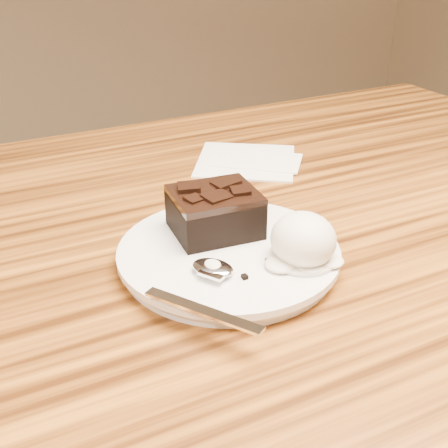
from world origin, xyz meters
name	(u,v)px	position (x,y,z in m)	size (l,w,h in m)	color
plate	(229,256)	(-0.05, -0.06, 0.76)	(0.22, 0.22, 0.02)	silver
brownie	(215,215)	(-0.04, -0.02, 0.79)	(0.08, 0.07, 0.04)	black
ice_cream_scoop	(303,239)	(0.01, -0.11, 0.79)	(0.06, 0.06, 0.05)	white
melt_puddle	(302,258)	(0.01, -0.11, 0.77)	(0.07, 0.07, 0.00)	white
spoon	(213,269)	(-0.08, -0.09, 0.77)	(0.03, 0.16, 0.01)	silver
napkin	(246,160)	(0.10, 0.17, 0.75)	(0.13, 0.13, 0.01)	white
crumb_a	(245,277)	(-0.06, -0.11, 0.77)	(0.01, 0.01, 0.00)	black
crumb_b	(281,232)	(0.02, -0.06, 0.77)	(0.01, 0.01, 0.00)	black
crumb_c	(259,236)	(-0.01, -0.05, 0.77)	(0.01, 0.00, 0.00)	black
crumb_d	(267,261)	(-0.03, -0.10, 0.77)	(0.01, 0.01, 0.00)	black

